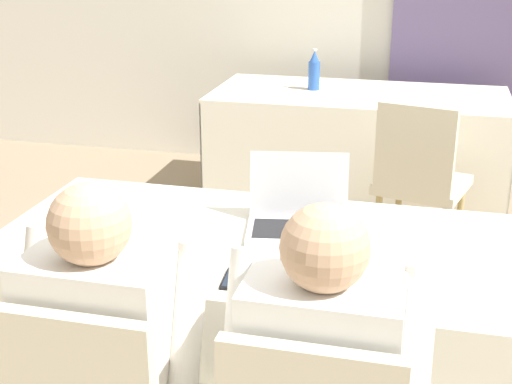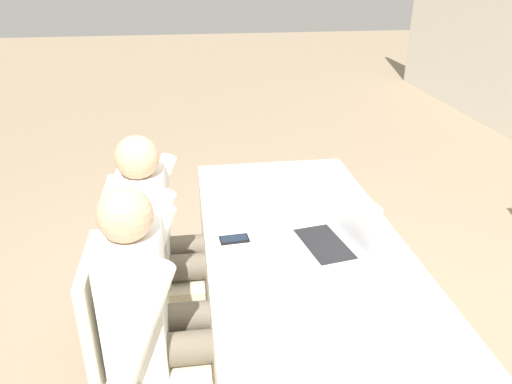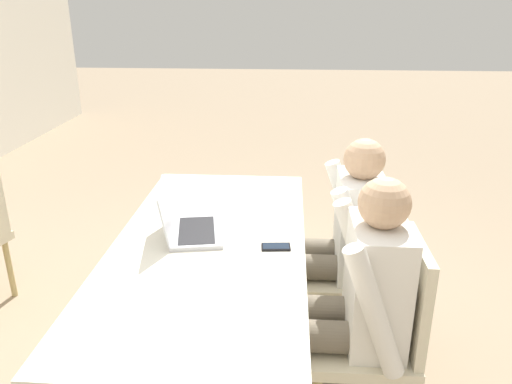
# 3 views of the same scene
# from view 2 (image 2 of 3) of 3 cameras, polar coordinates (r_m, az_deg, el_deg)

# --- Properties ---
(ground_plane) EXTENTS (24.00, 24.00, 0.00)m
(ground_plane) POSITION_cam_2_polar(r_m,az_deg,el_deg) (2.68, 4.81, -18.99)
(ground_plane) COLOR gray
(conference_table_near) EXTENTS (1.86, 0.87, 0.73)m
(conference_table_near) POSITION_cam_2_polar(r_m,az_deg,el_deg) (2.33, 5.31, -9.03)
(conference_table_near) COLOR silver
(conference_table_near) RESTS_ON ground_plane
(laptop) EXTENTS (0.39, 0.34, 0.25)m
(laptop) POSITION_cam_2_polar(r_m,az_deg,el_deg) (2.18, 8.82, -5.06)
(laptop) COLOR #B7B7BC
(laptop) RESTS_ON conference_table_near
(cell_phone) EXTENTS (0.08, 0.13, 0.01)m
(cell_phone) POSITION_cam_2_polar(r_m,az_deg,el_deg) (2.22, -2.51, -5.40)
(cell_phone) COLOR black
(cell_phone) RESTS_ON conference_table_near
(paper_beside_laptop) EXTENTS (0.23, 0.31, 0.00)m
(paper_beside_laptop) POSITION_cam_2_polar(r_m,az_deg,el_deg) (1.65, 10.08, -18.76)
(paper_beside_laptop) COLOR white
(paper_beside_laptop) RESTS_ON conference_table_near
(chair_near_left) EXTENTS (0.44, 0.44, 0.90)m
(chair_near_left) POSITION_cam_2_polar(r_m,az_deg,el_deg) (2.56, -12.79, -7.97)
(chair_near_left) COLOR tan
(chair_near_left) RESTS_ON ground_plane
(chair_near_right) EXTENTS (0.44, 0.44, 0.90)m
(chair_near_right) POSITION_cam_2_polar(r_m,az_deg,el_deg) (2.12, -13.77, -16.20)
(chair_near_right) COLOR tan
(chair_near_right) RESTS_ON ground_plane
(person_checkered_shirt) EXTENTS (0.50, 0.52, 1.16)m
(person_checkered_shirt) POSITION_cam_2_polar(r_m,az_deg,el_deg) (2.47, -10.77, -4.75)
(person_checkered_shirt) COLOR #665B4C
(person_checkered_shirt) RESTS_ON ground_plane
(person_white_shirt) EXTENTS (0.50, 0.52, 1.16)m
(person_white_shirt) POSITION_cam_2_polar(r_m,az_deg,el_deg) (2.01, -11.26, -12.67)
(person_white_shirt) COLOR #665B4C
(person_white_shirt) RESTS_ON ground_plane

